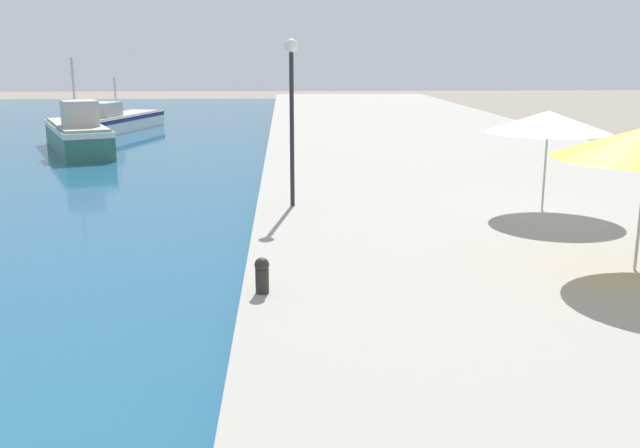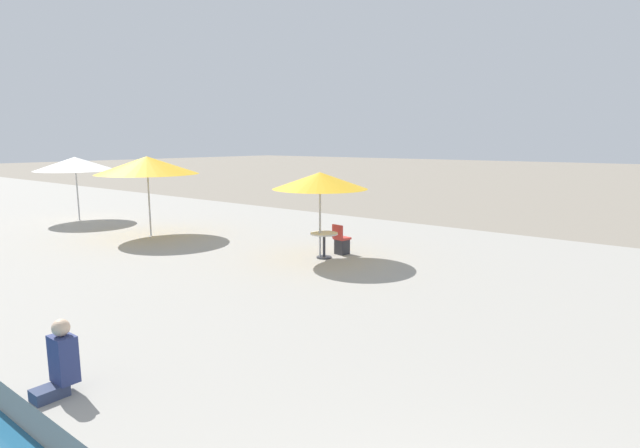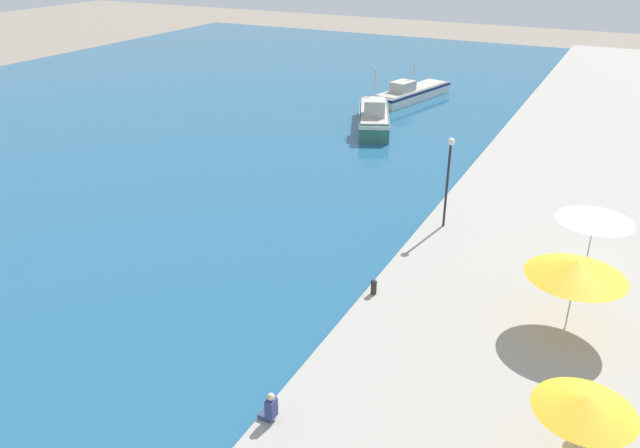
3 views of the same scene
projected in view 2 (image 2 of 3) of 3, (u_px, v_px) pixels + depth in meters
name	position (u px, v px, depth m)	size (l,w,h in m)	color
cafe_umbrella_pink	(320.00, 181.00, 14.11)	(2.72, 2.72, 2.49)	#B7B7B7
cafe_umbrella_white	(147.00, 165.00, 17.49)	(3.55, 3.55, 2.83)	#B7B7B7
cafe_umbrella_striped	(75.00, 164.00, 21.02)	(3.27, 3.27, 2.70)	#B7B7B7
cafe_table	(324.00, 240.00, 14.39)	(0.80, 0.80, 0.74)	#333338
cafe_chair_left	(341.00, 244.00, 14.91)	(0.48, 0.46, 0.91)	#2D2D33
person_at_quay	(60.00, 362.00, 6.62)	(0.56, 0.36, 1.03)	#333D5B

